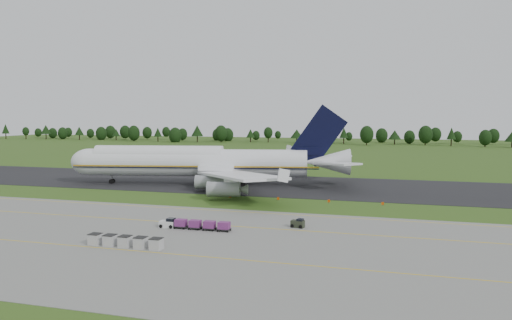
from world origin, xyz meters
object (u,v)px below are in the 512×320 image
(aircraft, at_px, (202,162))
(edge_markers, at_px, (303,200))
(baggage_train, at_px, (193,224))
(uld_row, at_px, (125,241))
(utility_cart, at_px, (298,224))

(aircraft, relative_size, edge_markers, 2.25)
(aircraft, distance_m, edge_markers, 35.83)
(aircraft, bearing_deg, baggage_train, -69.13)
(aircraft, bearing_deg, uld_row, -77.37)
(baggage_train, distance_m, utility_cart, 17.01)
(aircraft, xyz_separation_m, edge_markers, (30.67, -17.61, -5.77))
(aircraft, relative_size, utility_cart, 33.16)
(aircraft, xyz_separation_m, utility_cart, (34.56, -42.92, -5.42))
(baggage_train, relative_size, utility_cart, 5.30)
(baggage_train, height_order, edge_markers, baggage_train)
(edge_markers, bearing_deg, aircraft, 150.13)
(edge_markers, bearing_deg, baggage_train, -111.06)
(baggage_train, xyz_separation_m, edge_markers, (12.04, 31.26, -0.57))
(baggage_train, distance_m, edge_markers, 33.50)
(baggage_train, bearing_deg, aircraft, 110.87)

